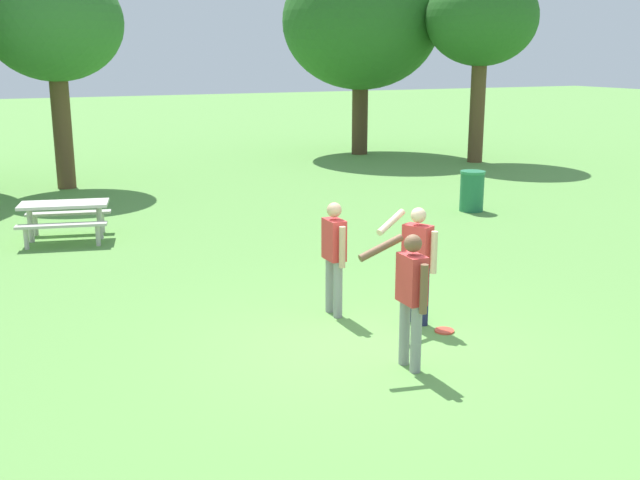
{
  "coord_description": "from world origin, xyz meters",
  "views": [
    {
      "loc": [
        -4.35,
        -7.91,
        3.65
      ],
      "look_at": [
        0.15,
        1.74,
        1.0
      ],
      "focal_mm": 42.14,
      "sensor_mm": 36.0,
      "label": 1
    }
  ],
  "objects_px": {
    "tree_back_left": "(361,22)",
    "trash_can_beside_table": "(472,191)",
    "person_catcher": "(334,251)",
    "person_bystander": "(417,257)",
    "tree_slender_mid": "(54,24)",
    "picnic_table_near": "(65,213)",
    "person_thrower": "(411,291)",
    "frisbee": "(444,331)",
    "tree_back_right": "(482,20)"
  },
  "relations": [
    {
      "from": "person_bystander",
      "to": "frisbee",
      "type": "bearing_deg",
      "value": -67.66
    },
    {
      "from": "tree_back_left",
      "to": "trash_can_beside_table",
      "type": "bearing_deg",
      "value": -103.43
    },
    {
      "from": "person_catcher",
      "to": "picnic_table_near",
      "type": "bearing_deg",
      "value": 115.33
    },
    {
      "from": "tree_slender_mid",
      "to": "tree_back_left",
      "type": "relative_size",
      "value": 0.84
    },
    {
      "from": "person_thrower",
      "to": "frisbee",
      "type": "bearing_deg",
      "value": 37.44
    },
    {
      "from": "person_bystander",
      "to": "tree_back_left",
      "type": "relative_size",
      "value": 0.23
    },
    {
      "from": "person_bystander",
      "to": "tree_back_left",
      "type": "bearing_deg",
      "value": 64.53
    },
    {
      "from": "frisbee",
      "to": "tree_slender_mid",
      "type": "relative_size",
      "value": 0.04
    },
    {
      "from": "tree_back_right",
      "to": "tree_slender_mid",
      "type": "bearing_deg",
      "value": 177.59
    },
    {
      "from": "person_thrower",
      "to": "person_catcher",
      "type": "relative_size",
      "value": 1.0
    },
    {
      "from": "tree_slender_mid",
      "to": "tree_back_right",
      "type": "xyz_separation_m",
      "value": [
        13.45,
        -0.57,
        0.34
      ]
    },
    {
      "from": "person_bystander",
      "to": "tree_slender_mid",
      "type": "height_order",
      "value": "tree_slender_mid"
    },
    {
      "from": "frisbee",
      "to": "trash_can_beside_table",
      "type": "xyz_separation_m",
      "value": [
        5.12,
        6.44,
        0.47
      ]
    },
    {
      "from": "frisbee",
      "to": "tree_back_right",
      "type": "bearing_deg",
      "value": 52.34
    },
    {
      "from": "person_thrower",
      "to": "person_bystander",
      "type": "relative_size",
      "value": 1.0
    },
    {
      "from": "frisbee",
      "to": "tree_back_right",
      "type": "xyz_separation_m",
      "value": [
        10.23,
        13.25,
        4.73
      ]
    },
    {
      "from": "picnic_table_near",
      "to": "frisbee",
      "type": "bearing_deg",
      "value": -61.9
    },
    {
      "from": "trash_can_beside_table",
      "to": "person_catcher",
      "type": "bearing_deg",
      "value": -139.99
    },
    {
      "from": "frisbee",
      "to": "trash_can_beside_table",
      "type": "height_order",
      "value": "trash_can_beside_table"
    },
    {
      "from": "person_thrower",
      "to": "trash_can_beside_table",
      "type": "xyz_separation_m",
      "value": [
        6.2,
        7.27,
        -0.48
      ]
    },
    {
      "from": "tree_back_right",
      "to": "frisbee",
      "type": "bearing_deg",
      "value": -127.66
    },
    {
      "from": "frisbee",
      "to": "person_bystander",
      "type": "bearing_deg",
      "value": 112.34
    },
    {
      "from": "tree_slender_mid",
      "to": "tree_back_right",
      "type": "relative_size",
      "value": 0.94
    },
    {
      "from": "person_bystander",
      "to": "picnic_table_near",
      "type": "distance_m",
      "value": 8.0
    },
    {
      "from": "trash_can_beside_table",
      "to": "tree_back_left",
      "type": "relative_size",
      "value": 0.13
    },
    {
      "from": "person_catcher",
      "to": "trash_can_beside_table",
      "type": "bearing_deg",
      "value": 40.01
    },
    {
      "from": "person_thrower",
      "to": "frisbee",
      "type": "relative_size",
      "value": 6.2
    },
    {
      "from": "person_thrower",
      "to": "trash_can_beside_table",
      "type": "height_order",
      "value": "person_thrower"
    },
    {
      "from": "person_thrower",
      "to": "person_catcher",
      "type": "distance_m",
      "value": 2.09
    },
    {
      "from": "person_bystander",
      "to": "picnic_table_near",
      "type": "bearing_deg",
      "value": 118.46
    },
    {
      "from": "frisbee",
      "to": "picnic_table_near",
      "type": "relative_size",
      "value": 0.13
    },
    {
      "from": "tree_back_left",
      "to": "tree_back_right",
      "type": "bearing_deg",
      "value": -53.42
    },
    {
      "from": "person_catcher",
      "to": "tree_back_left",
      "type": "bearing_deg",
      "value": 60.91
    },
    {
      "from": "person_bystander",
      "to": "tree_back_left",
      "type": "distance_m",
      "value": 18.49
    },
    {
      "from": "frisbee",
      "to": "tree_back_right",
      "type": "relative_size",
      "value": 0.04
    },
    {
      "from": "person_thrower",
      "to": "tree_slender_mid",
      "type": "relative_size",
      "value": 0.27
    },
    {
      "from": "person_catcher",
      "to": "person_bystander",
      "type": "bearing_deg",
      "value": -43.0
    },
    {
      "from": "person_catcher",
      "to": "tree_back_left",
      "type": "xyz_separation_m",
      "value": [
        8.65,
        15.54,
        3.79
      ]
    },
    {
      "from": "frisbee",
      "to": "picnic_table_near",
      "type": "distance_m",
      "value": 8.5
    },
    {
      "from": "person_catcher",
      "to": "tree_slender_mid",
      "type": "bearing_deg",
      "value": 99.82
    },
    {
      "from": "person_thrower",
      "to": "tree_back_right",
      "type": "height_order",
      "value": "tree_back_right"
    },
    {
      "from": "frisbee",
      "to": "trash_can_beside_table",
      "type": "relative_size",
      "value": 0.28
    },
    {
      "from": "person_bystander",
      "to": "tree_back_right",
      "type": "height_order",
      "value": "tree_back_right"
    },
    {
      "from": "person_bystander",
      "to": "trash_can_beside_table",
      "type": "xyz_separation_m",
      "value": [
        5.31,
        5.99,
        -0.48
      ]
    },
    {
      "from": "person_thrower",
      "to": "person_bystander",
      "type": "bearing_deg",
      "value": 55.28
    },
    {
      "from": "trash_can_beside_table",
      "to": "tree_slender_mid",
      "type": "distance_m",
      "value": 11.81
    },
    {
      "from": "trash_can_beside_table",
      "to": "tree_slender_mid",
      "type": "height_order",
      "value": "tree_slender_mid"
    },
    {
      "from": "person_bystander",
      "to": "trash_can_beside_table",
      "type": "bearing_deg",
      "value": 48.42
    },
    {
      "from": "picnic_table_near",
      "to": "tree_slender_mid",
      "type": "distance_m",
      "value": 7.45
    },
    {
      "from": "frisbee",
      "to": "person_thrower",
      "type": "bearing_deg",
      "value": -142.56
    }
  ]
}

